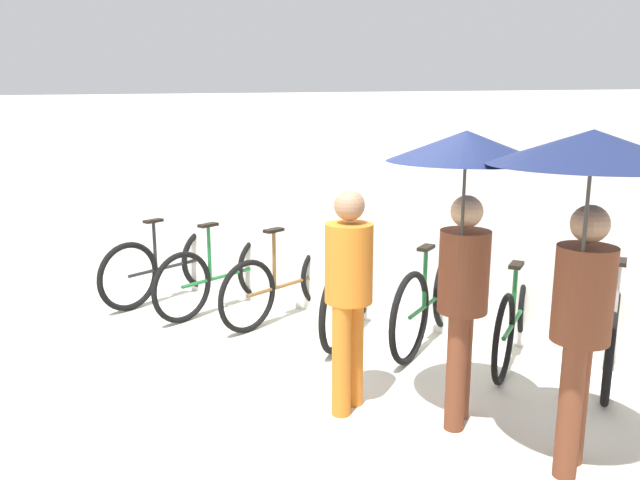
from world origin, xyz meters
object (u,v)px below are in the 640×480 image
object	(u,v)px
parked_bicycle_3	(354,293)
pedestrian_trailing	(589,206)
parked_bicycle_0	(170,265)
parked_bicycle_6	(613,333)
parked_bicycle_1	(225,274)
pedestrian_center	(465,203)
parked_bicycle_2	(289,282)
parked_bicycle_4	(431,300)
pedestrian_leading	(349,286)
parked_bicycle_5	(517,315)

from	to	relation	value
parked_bicycle_3	pedestrian_trailing	xyz separation A→B (m)	(2.04, -1.56, 1.19)
parked_bicycle_0	parked_bicycle_6	xyz separation A→B (m)	(4.35, 0.04, -0.02)
parked_bicycle_1	pedestrian_center	xyz separation A→B (m)	(2.78, -1.30, 1.13)
parked_bicycle_0	parked_bicycle_2	bearing A→B (deg)	-76.10
parked_bicycle_0	parked_bicycle_3	size ratio (longest dim) A/B	0.98
parked_bicycle_0	parked_bicycle_1	xyz separation A→B (m)	(0.73, -0.00, -0.00)
parked_bicycle_3	parked_bicycle_4	xyz separation A→B (m)	(0.73, 0.04, 0.02)
parked_bicycle_0	pedestrian_center	bearing A→B (deg)	-98.83
parked_bicycle_4	pedestrian_leading	xyz separation A→B (m)	(-0.12, -1.44, 0.49)
parked_bicycle_1	pedestrian_center	world-z (taller)	pedestrian_center
parked_bicycle_0	parked_bicycle_5	world-z (taller)	parked_bicycle_0
parked_bicycle_5	parked_bicycle_0	bearing A→B (deg)	90.46
pedestrian_center	pedestrian_leading	bearing A→B (deg)	1.58
parked_bicycle_6	parked_bicycle_5	bearing A→B (deg)	85.57
parked_bicycle_0	parked_bicycle_3	distance (m)	2.18
parked_bicycle_1	parked_bicycle_6	xyz separation A→B (m)	(3.63, 0.04, -0.01)
parked_bicycle_2	parked_bicycle_4	distance (m)	1.45
parked_bicycle_4	pedestrian_center	xyz separation A→B (m)	(0.61, -1.36, 1.10)
parked_bicycle_4	parked_bicycle_1	bearing A→B (deg)	93.92
parked_bicycle_2	parked_bicycle_4	size ratio (longest dim) A/B	0.99
parked_bicycle_3	parked_bicycle_0	bearing A→B (deg)	82.85
parked_bicycle_3	pedestrian_leading	distance (m)	1.61
parked_bicycle_3	parked_bicycle_5	bearing A→B (deg)	-94.98
parked_bicycle_3	pedestrian_trailing	bearing A→B (deg)	-134.89
parked_bicycle_1	pedestrian_center	size ratio (longest dim) A/B	0.91
parked_bicycle_2	pedestrian_center	distance (m)	2.72
parked_bicycle_0	parked_bicycle_3	xyz separation A→B (m)	(2.18, 0.02, 0.00)
parked_bicycle_1	pedestrian_trailing	bearing A→B (deg)	-101.69
parked_bicycle_4	parked_bicycle_5	bearing A→B (deg)	-85.44
parked_bicycle_0	pedestrian_leading	size ratio (longest dim) A/B	1.12
parked_bicycle_1	parked_bicycle_6	world-z (taller)	parked_bicycle_6
parked_bicycle_1	parked_bicycle_4	xyz separation A→B (m)	(2.18, 0.06, 0.03)
parked_bicycle_5	pedestrian_leading	xyz separation A→B (m)	(-0.85, -1.47, 0.52)
parked_bicycle_1	parked_bicycle_5	size ratio (longest dim) A/B	1.00
parked_bicycle_5	parked_bicycle_6	xyz separation A→B (m)	(0.73, -0.04, -0.01)
parked_bicycle_5	pedestrian_leading	distance (m)	1.78
parked_bicycle_0	parked_bicycle_5	distance (m)	3.63
parked_bicycle_4	pedestrian_leading	size ratio (longest dim) A/B	1.13
parked_bicycle_4	parked_bicycle_6	size ratio (longest dim) A/B	1.06
parked_bicycle_2	parked_bicycle_4	bearing A→B (deg)	-76.15
parked_bicycle_0	pedestrian_center	world-z (taller)	pedestrian_center
pedestrian_center	parked_bicycle_4	bearing A→B (deg)	-70.73
parked_bicycle_2	pedestrian_center	size ratio (longest dim) A/B	0.89
parked_bicycle_4	pedestrian_leading	world-z (taller)	pedestrian_leading
pedestrian_trailing	pedestrian_center	bearing A→B (deg)	-13.41
parked_bicycle_4	pedestrian_center	distance (m)	1.85
parked_bicycle_3	parked_bicycle_4	bearing A→B (deg)	-94.54
parked_bicycle_3	parked_bicycle_5	xyz separation A→B (m)	(1.45, 0.07, -0.01)
pedestrian_center	parked_bicycle_6	bearing A→B (deg)	-126.91
parked_bicycle_6	pedestrian_trailing	size ratio (longest dim) A/B	0.84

